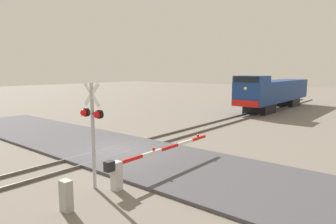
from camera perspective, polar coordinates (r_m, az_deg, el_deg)
ground_plane at (r=17.92m, az=-9.28°, el=-7.49°), size 160.00×160.00×0.00m
rail_track_left at (r=18.43m, az=-10.77°, el=-6.85°), size 0.08×80.00×0.15m
rail_track_right at (r=17.39m, az=-7.70°, el=-7.68°), size 0.08×80.00×0.15m
road_surface at (r=17.90m, az=-9.28°, el=-7.27°), size 36.00×6.25×0.15m
locomotive at (r=38.60m, az=19.51°, el=3.61°), size 3.04×16.79×4.16m
crossing_signal at (r=12.15m, az=-14.21°, el=-2.03°), size 1.18×0.33×4.29m
crossing_gate at (r=12.96m, az=-6.17°, el=-9.75°), size 0.36×7.05×1.27m
utility_cabinet at (r=11.02m, az=-18.80°, el=-14.87°), size 0.42×0.30×1.09m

